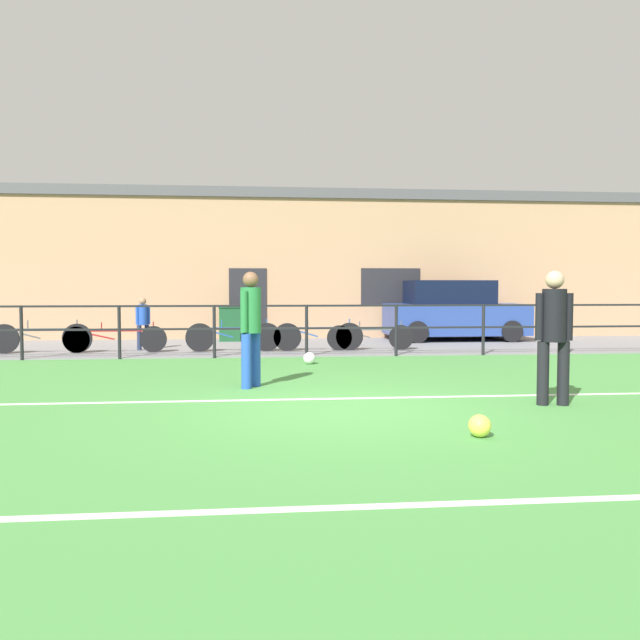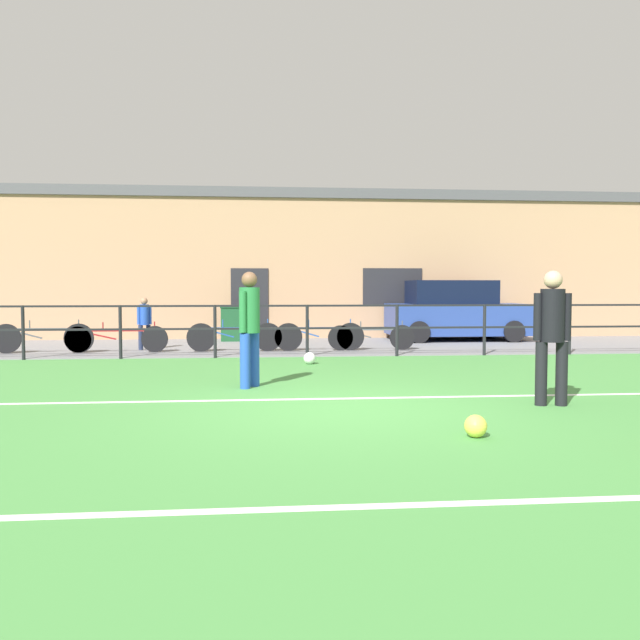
# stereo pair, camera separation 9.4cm
# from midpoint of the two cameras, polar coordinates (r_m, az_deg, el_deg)

# --- Properties ---
(ground) EXTENTS (60.00, 44.00, 0.04)m
(ground) POSITION_cam_midpoint_polar(r_m,az_deg,el_deg) (8.03, 2.28, -8.09)
(ground) COLOR #478C42
(field_line_touchline) EXTENTS (36.00, 0.11, 0.00)m
(field_line_touchline) POSITION_cam_midpoint_polar(r_m,az_deg,el_deg) (8.71, 1.67, -7.08)
(field_line_touchline) COLOR white
(field_line_touchline) RESTS_ON ground
(field_line_hash) EXTENTS (36.00, 0.11, 0.00)m
(field_line_hash) POSITION_cam_midpoint_polar(r_m,az_deg,el_deg) (4.61, 8.36, -16.15)
(field_line_hash) COLOR white
(field_line_hash) RESTS_ON ground
(pavement_strip) EXTENTS (48.00, 5.00, 0.02)m
(pavement_strip) POSITION_cam_midpoint_polar(r_m,az_deg,el_deg) (16.41, -1.62, -2.37)
(pavement_strip) COLOR slate
(pavement_strip) RESTS_ON ground
(perimeter_fence) EXTENTS (36.07, 0.07, 1.15)m
(perimeter_fence) POSITION_cam_midpoint_polar(r_m,az_deg,el_deg) (13.87, -0.97, -0.28)
(perimeter_fence) COLOR black
(perimeter_fence) RESTS_ON ground
(clubhouse_facade) EXTENTS (28.00, 2.56, 4.48)m
(clubhouse_facade) POSITION_cam_midpoint_polar(r_m,az_deg,el_deg) (20.05, -2.30, 4.97)
(clubhouse_facade) COLOR tan
(clubhouse_facade) RESTS_ON ground
(player_goalkeeper) EXTENTS (0.47, 0.30, 1.73)m
(player_goalkeeper) POSITION_cam_midpoint_polar(r_m,az_deg,el_deg) (8.64, 20.45, -0.78)
(player_goalkeeper) COLOR black
(player_goalkeeper) RESTS_ON ground
(player_striker) EXTENTS (0.31, 0.43, 1.76)m
(player_striker) POSITION_cam_midpoint_polar(r_m,az_deg,el_deg) (9.63, -6.07, -0.18)
(player_striker) COLOR blue
(player_striker) RESTS_ON ground
(soccer_ball_match) EXTENTS (0.23, 0.23, 0.23)m
(soccer_ball_match) POSITION_cam_midpoint_polar(r_m,az_deg,el_deg) (6.67, 14.22, -9.24)
(soccer_ball_match) COLOR #E5E04C
(soccer_ball_match) RESTS_ON ground
(soccer_ball_spare) EXTENTS (0.24, 0.24, 0.24)m
(soccer_ball_spare) POSITION_cam_midpoint_polar(r_m,az_deg,el_deg) (12.62, -0.73, -3.45)
(soccer_ball_spare) COLOR white
(soccer_ball_spare) RESTS_ON ground
(spectator_child) EXTENTS (0.33, 0.22, 1.27)m
(spectator_child) POSITION_cam_midpoint_polar(r_m,az_deg,el_deg) (15.92, -15.35, -0.01)
(spectator_child) COLOR #232D4C
(spectator_child) RESTS_ON pavement_strip
(parked_car_red) EXTENTS (3.92, 1.89, 1.71)m
(parked_car_red) POSITION_cam_midpoint_polar(r_m,az_deg,el_deg) (18.62, 12.22, 0.69)
(parked_car_red) COLOR #28428E
(parked_car_red) RESTS_ON pavement_strip
(bicycle_parked_0) EXTENTS (2.15, 0.04, 0.76)m
(bicycle_parked_0) POSITION_cam_midpoint_polar(r_m,az_deg,el_deg) (15.12, 0.12, -1.47)
(bicycle_parked_0) COLOR black
(bicycle_parked_0) RESTS_ON pavement_strip
(bicycle_parked_1) EXTENTS (2.29, 0.04, 0.77)m
(bicycle_parked_1) POSITION_cam_midpoint_polar(r_m,az_deg,el_deg) (15.85, -23.54, -1.48)
(bicycle_parked_1) COLOR black
(bicycle_parked_1) RESTS_ON pavement_strip
(bicycle_parked_2) EXTENTS (2.11, 0.04, 0.71)m
(bicycle_parked_2) POSITION_cam_midpoint_polar(r_m,az_deg,el_deg) (15.29, 4.81, -1.54)
(bicycle_parked_2) COLOR black
(bicycle_parked_2) RESTS_ON pavement_strip
(bicycle_parked_3) EXTENTS (2.24, 0.04, 0.76)m
(bicycle_parked_3) POSITION_cam_midpoint_polar(r_m,az_deg,el_deg) (15.07, -7.53, -1.49)
(bicycle_parked_3) COLOR black
(bicycle_parked_3) RESTS_ON pavement_strip
(bicycle_parked_4) EXTENTS (2.35, 0.04, 0.72)m
(bicycle_parked_4) POSITION_cam_midpoint_polar(r_m,az_deg,el_deg) (15.42, -17.69, -1.60)
(bicycle_parked_4) COLOR black
(bicycle_parked_4) RESTS_ON pavement_strip
(trash_bin_0) EXTENTS (0.62, 0.53, 1.02)m
(trash_bin_0) POSITION_cam_midpoint_polar(r_m,az_deg,el_deg) (18.10, -7.79, -0.25)
(trash_bin_0) COLOR #194C28
(trash_bin_0) RESTS_ON pavement_strip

